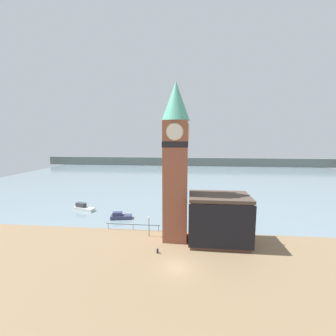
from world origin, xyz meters
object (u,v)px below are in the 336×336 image
lamp_post (149,222)px  clock_tower (176,158)px  pier_building (219,219)px  boat_far (83,208)px  mooring_bollard_near (158,251)px  boat_near (120,216)px

lamp_post → clock_tower: bearing=-5.3°
clock_tower → pier_building: bearing=-4.8°
clock_tower → boat_far: clock_tower is taller
pier_building → mooring_bollard_near: (-9.29, -4.50, -3.54)m
clock_tower → boat_far: size_ratio=4.66×
pier_building → boat_far: pier_building is taller
pier_building → boat_near: pier_building is taller
clock_tower → pier_building: 11.94m
clock_tower → pier_building: size_ratio=2.65×
mooring_bollard_near → clock_tower: bearing=66.2°
clock_tower → mooring_bollard_near: clock_tower is taller
clock_tower → lamp_post: size_ratio=7.31×
pier_building → lamp_post: size_ratio=2.76×
lamp_post → boat_far: bearing=145.4°
mooring_bollard_near → lamp_post: size_ratio=0.20×
pier_building → boat_far: bearing=155.6°
clock_tower → pier_building: clock_tower is taller
mooring_bollard_near → lamp_post: lamp_post is taller
clock_tower → mooring_bollard_near: (-2.25, -5.10, -13.17)m
pier_building → mooring_bollard_near: 10.91m
lamp_post → mooring_bollard_near: bearing=-67.5°
pier_building → boat_near: bearing=155.2°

